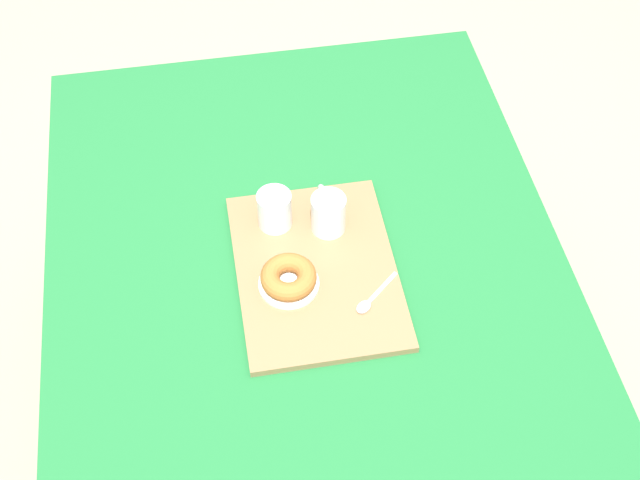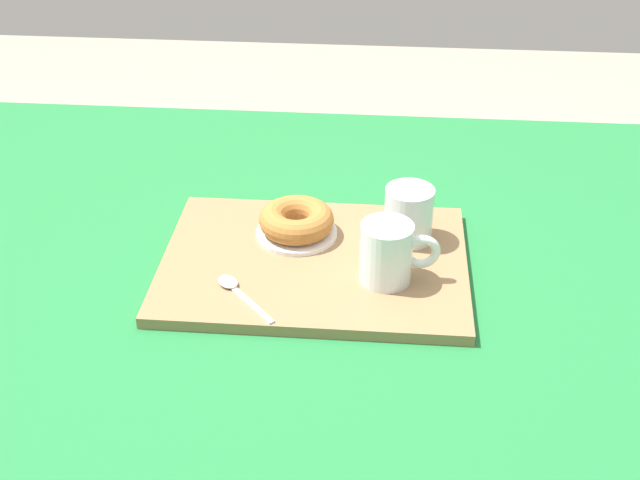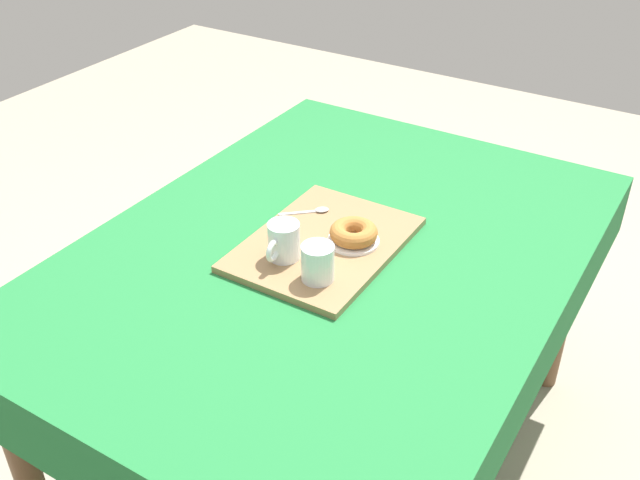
% 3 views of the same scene
% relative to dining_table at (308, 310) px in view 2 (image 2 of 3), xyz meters
% --- Properties ---
extents(dining_table, '(1.45, 1.06, 0.73)m').
position_rel_dining_table_xyz_m(dining_table, '(0.00, 0.00, 0.00)').
color(dining_table, '#1E6B33').
rests_on(dining_table, ground).
extents(serving_tray, '(0.44, 0.32, 0.02)m').
position_rel_dining_table_xyz_m(serving_tray, '(0.01, -0.01, 0.10)').
color(serving_tray, olive).
rests_on(serving_tray, dining_table).
extents(tea_mug_left, '(0.11, 0.07, 0.09)m').
position_rel_dining_table_xyz_m(tea_mug_left, '(0.12, -0.06, 0.15)').
color(tea_mug_left, white).
rests_on(tea_mug_left, serving_tray).
extents(water_glass_near, '(0.07, 0.07, 0.08)m').
position_rel_dining_table_xyz_m(water_glass_near, '(0.14, 0.05, 0.14)').
color(water_glass_near, white).
rests_on(water_glass_near, serving_tray).
extents(donut_plate_left, '(0.12, 0.12, 0.01)m').
position_rel_dining_table_xyz_m(donut_plate_left, '(-0.02, 0.05, 0.11)').
color(donut_plate_left, white).
rests_on(donut_plate_left, serving_tray).
extents(sugar_donut_left, '(0.11, 0.11, 0.04)m').
position_rel_dining_table_xyz_m(sugar_donut_left, '(-0.02, 0.05, 0.13)').
color(sugar_donut_left, '#A3662D').
rests_on(sugar_donut_left, donut_plate_left).
extents(teaspoon_near, '(0.09, 0.10, 0.01)m').
position_rel_dining_table_xyz_m(teaspoon_near, '(-0.09, -0.10, 0.11)').
color(teaspoon_near, silver).
rests_on(teaspoon_near, serving_tray).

